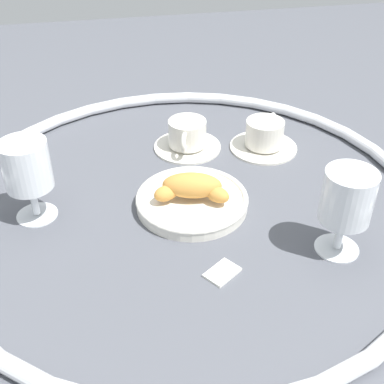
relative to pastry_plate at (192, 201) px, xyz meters
name	(u,v)px	position (x,y,z in m)	size (l,w,h in m)	color
ground_plane	(186,202)	(0.01, -0.02, -0.01)	(2.20, 2.20, 0.00)	#4C4F56
table_chrome_rim	(186,196)	(0.01, -0.02, 0.00)	(0.82, 0.82, 0.02)	silver
pastry_plate	(192,201)	(0.00, 0.00, 0.00)	(0.19, 0.19, 0.02)	silver
croissant_large	(192,187)	(0.00, 0.00, 0.03)	(0.13, 0.08, 0.04)	#CC893D
coffee_cup_near	(264,137)	(-0.18, -0.17, 0.01)	(0.14, 0.14, 0.06)	silver
coffee_cup_far	(187,137)	(-0.03, -0.19, 0.01)	(0.14, 0.14, 0.06)	silver
juice_glass_left	(347,201)	(-0.20, 0.15, 0.08)	(0.08, 0.08, 0.14)	white
juice_glass_right	(27,168)	(0.26, -0.03, 0.08)	(0.08, 0.08, 0.14)	white
sugar_packet	(222,272)	(-0.01, 0.17, -0.01)	(0.05, 0.03, 0.01)	white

